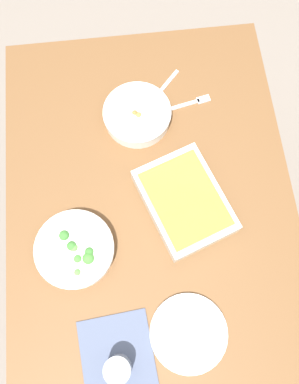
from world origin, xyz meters
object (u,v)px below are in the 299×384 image
(stew_bowl, at_px, (137,115))
(spoon_by_broccoli, at_px, (89,243))
(broccoli_bowl, at_px, (75,249))
(side_plate, at_px, (189,333))
(drink_cup, at_px, (118,369))
(spoon_by_stew, at_px, (158,94))
(baking_dish, at_px, (185,201))
(fork_on_table, at_px, (189,104))

(stew_bowl, relative_size, spoon_by_broccoli, 1.33)
(stew_bowl, relative_size, broccoli_bowl, 0.95)
(stew_bowl, xyz_separation_m, side_plate, (-0.69, -0.07, -0.03))
(drink_cup, bearing_deg, stew_bowl, -9.66)
(spoon_by_stew, bearing_deg, baking_dish, -175.29)
(baking_dish, distance_m, side_plate, 0.38)
(spoon_by_broccoli, bearing_deg, side_plate, -137.49)
(baking_dish, xyz_separation_m, spoon_by_broccoli, (-0.09, 0.30, -0.03))
(fork_on_table, bearing_deg, stew_bowl, 101.89)
(spoon_by_stew, distance_m, spoon_by_broccoli, 0.56)
(broccoli_bowl, bearing_deg, side_plate, -131.66)
(side_plate, bearing_deg, fork_on_table, -8.19)
(broccoli_bowl, bearing_deg, spoon_by_broccoli, -64.91)
(stew_bowl, height_order, baking_dish, same)
(fork_on_table, bearing_deg, broccoli_bowl, 138.40)
(drink_cup, distance_m, spoon_by_stew, 0.87)
(broccoli_bowl, relative_size, fork_on_table, 1.33)
(stew_bowl, relative_size, spoon_by_stew, 1.58)
(spoon_by_stew, relative_size, spoon_by_broccoli, 0.85)
(drink_cup, bearing_deg, broccoli_bowl, 16.39)
(stew_bowl, relative_size, drink_cup, 2.63)
(spoon_by_stew, bearing_deg, drink_cup, 166.05)
(drink_cup, relative_size, side_plate, 0.39)
(side_plate, height_order, spoon_by_stew, side_plate)
(stew_bowl, distance_m, fork_on_table, 0.19)
(broccoli_bowl, bearing_deg, spoon_by_stew, -31.26)
(spoon_by_broccoli, xyz_separation_m, fork_on_table, (0.44, -0.37, -0.00))
(drink_cup, bearing_deg, fork_on_table, -21.22)
(side_plate, xyz_separation_m, fork_on_table, (0.72, -0.10, -0.00))
(side_plate, bearing_deg, broccoli_bowl, 48.34)
(broccoli_bowl, xyz_separation_m, spoon_by_broccoli, (0.02, -0.04, -0.03))
(baking_dish, height_order, side_plate, baking_dish)
(broccoli_bowl, height_order, spoon_by_stew, broccoli_bowl)
(stew_bowl, xyz_separation_m, baking_dish, (-0.31, -0.11, 0.00))
(drink_cup, relative_size, spoon_by_broccoli, 0.51)
(baking_dish, bearing_deg, fork_on_table, -10.74)
(drink_cup, distance_m, side_plate, 0.22)
(side_plate, bearing_deg, spoon_by_broccoli, 42.51)
(spoon_by_stew, bearing_deg, side_plate, 179.57)
(baking_dish, bearing_deg, broccoli_bowl, 107.86)
(baking_dish, bearing_deg, stew_bowl, 20.07)
(baking_dish, height_order, drink_cup, drink_cup)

